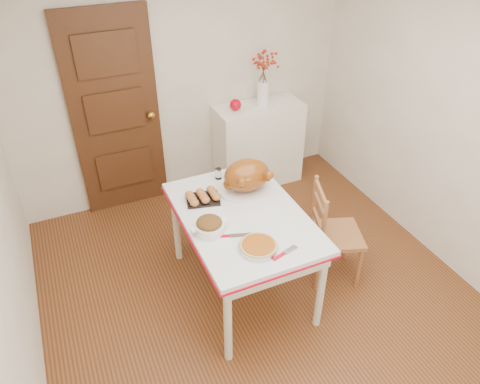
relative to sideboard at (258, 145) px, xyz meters
name	(u,v)px	position (x,y,z in m)	size (l,w,h in m)	color
floor	(267,308)	(-0.77, -1.78, -0.47)	(3.50, 4.00, 0.00)	#4F2412
wall_back	(182,82)	(-0.77, 0.22, 0.78)	(3.50, 0.00, 2.50)	silver
wall_right	(466,134)	(0.98, -1.78, 0.78)	(0.00, 4.00, 2.50)	silver
door_back	(116,116)	(-1.47, 0.19, 0.56)	(0.85, 0.06, 2.06)	#411F11
sideboard	(258,145)	(0.00, 0.00, 0.00)	(0.95, 0.42, 0.95)	white
kitchen_table	(242,253)	(-0.87, -1.49, -0.07)	(0.93, 1.35, 0.81)	silver
chair_oak	(337,233)	(-0.06, -1.65, 0.00)	(0.42, 0.42, 0.94)	olive
berry_vase	(263,80)	(0.04, 0.00, 0.75)	(0.29, 0.29, 0.55)	white
apple	(235,105)	(-0.28, 0.00, 0.53)	(0.12, 0.12, 0.12)	#BF0216
turkey_platter	(247,177)	(-0.71, -1.21, 0.48)	(0.45, 0.36, 0.28)	brown
pumpkin_pie	(258,246)	(-0.93, -1.89, 0.37)	(0.28, 0.28, 0.06)	#964910
stuffing_dish	(209,226)	(-1.18, -1.58, 0.39)	(0.28, 0.22, 0.11)	brown
rolls_tray	(203,197)	(-1.09, -1.19, 0.37)	(0.26, 0.21, 0.07)	#C06F33
pie_server	(285,253)	(-0.78, -2.01, 0.34)	(0.22, 0.06, 0.01)	silver
carving_knife	(234,235)	(-1.03, -1.70, 0.34)	(0.26, 0.06, 0.01)	silver
drinking_glass	(218,174)	(-0.85, -0.94, 0.39)	(0.06, 0.06, 0.10)	white
shaker_pair	(258,170)	(-0.50, -1.01, 0.38)	(0.08, 0.03, 0.08)	white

